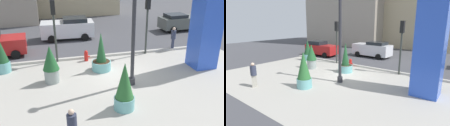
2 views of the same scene
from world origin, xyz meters
TOP-DOWN VIEW (x-y plane):
  - ground_plane at (0.00, 4.00)m, footprint 60.00×60.00m
  - plaza_pavement at (0.00, -2.00)m, footprint 18.00×10.00m
  - curb_strip at (0.00, 3.12)m, footprint 18.00×0.24m
  - lamp_post at (0.49, -1.40)m, footprint 0.44×0.44m
  - art_pillar_blue at (5.63, -0.15)m, footprint 1.42×1.42m
  - potted_plant_near_right at (-6.58, 2.20)m, footprint 0.92×0.92m
  - potted_plant_curbside at (-0.71, 0.92)m, footprint 1.18×1.18m
  - potted_plant_by_pillar at (-3.74, 0.03)m, footprint 0.91×0.91m
  - potted_plant_near_left at (-0.66, -3.60)m, footprint 0.95×0.95m
  - fire_hydrant at (-1.37, 2.66)m, footprint 0.36×0.26m
  - traffic_light_corner at (-3.28, 3.04)m, footprint 0.28×0.42m
  - traffic_light_far_side at (3.06, 2.93)m, footprint 0.28×0.42m
  - car_curb_west at (-7.36, 5.16)m, footprint 4.01×2.20m
  - car_passing_lane at (-1.99, 8.16)m, footprint 4.51×2.26m
  - pedestrian_by_curb at (-3.22, -5.48)m, footprint 0.49×0.49m
  - pedestrian_crossing at (5.37, 3.19)m, footprint 0.48×0.48m

SIDE VIEW (x-z plane):
  - ground_plane at x=0.00m, z-range 0.00..0.00m
  - plaza_pavement at x=0.00m, z-range -0.01..0.01m
  - curb_strip at x=0.00m, z-range 0.00..0.16m
  - fire_hydrant at x=-1.37m, z-range -0.01..0.74m
  - potted_plant_curbside at x=-0.71m, z-range -0.35..2.07m
  - pedestrian_by_curb at x=-3.22m, z-range 0.09..1.69m
  - car_curb_west at x=-7.36m, z-range 0.00..1.78m
  - car_passing_lane at x=-1.99m, z-range 0.03..1.86m
  - pedestrian_crossing at x=5.37m, z-range 0.10..1.86m
  - potted_plant_near_right at x=-6.58m, z-range -0.08..2.14m
  - potted_plant_near_left at x=-0.66m, z-range -0.07..2.24m
  - potted_plant_by_pillar at x=-3.74m, z-range 0.05..2.20m
  - art_pillar_blue at x=5.63m, z-range 0.00..5.42m
  - traffic_light_corner at x=-3.28m, z-range 0.73..4.83m
  - traffic_light_far_side at x=3.06m, z-range 0.76..4.91m
  - lamp_post at x=0.49m, z-range -0.08..6.30m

